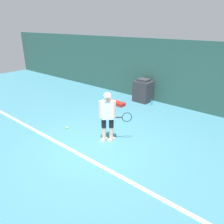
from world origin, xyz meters
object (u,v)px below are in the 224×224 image
(covered_chair, at_px, (143,91))
(equipment_bag, at_px, (116,103))
(water_bottle, at_px, (152,102))
(tennis_ball, at_px, (67,128))
(tennis_player, at_px, (108,115))

(covered_chair, bearing_deg, equipment_bag, -118.73)
(water_bottle, bearing_deg, covered_chair, 163.95)
(tennis_ball, xyz_separation_m, covered_chair, (0.37, 4.02, 0.46))
(tennis_player, xyz_separation_m, equipment_bag, (-1.85, 2.59, -0.77))
(tennis_ball, height_order, equipment_bag, equipment_bag)
(tennis_ball, relative_size, water_bottle, 0.29)
(tennis_player, bearing_deg, equipment_bag, 82.13)
(equipment_bag, bearing_deg, tennis_ball, -84.88)
(covered_chair, bearing_deg, water_bottle, -16.05)
(equipment_bag, relative_size, water_bottle, 3.60)
(tennis_player, relative_size, covered_chair, 1.48)
(tennis_player, height_order, water_bottle, tennis_player)
(tennis_player, distance_m, equipment_bag, 3.27)
(tennis_ball, height_order, covered_chair, covered_chair)
(water_bottle, bearing_deg, tennis_ball, -103.83)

